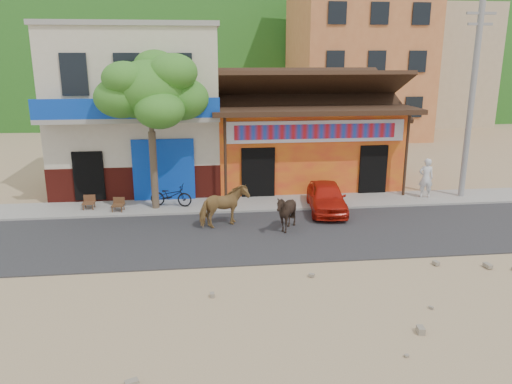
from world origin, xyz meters
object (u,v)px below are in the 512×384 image
Objects in this scene: cow_dark at (286,212)px; pedestrian at (426,178)px; scooter at (171,195)px; cafe_chair_left at (118,199)px; cafe_chair_right at (88,197)px; utility_pole at (471,101)px; red_car at (326,197)px; cow_tan at (224,206)px; tree at (152,132)px.

cow_dark is 0.80× the size of pedestrian.
cafe_chair_left is at bearing 116.04° from scooter.
cafe_chair_right is at bearing 103.87° from scooter.
scooter is 3.17m from cafe_chair_right.
red_car is at bearing -169.04° from utility_pole.
cow_tan is 1.04× the size of scooter.
red_car is at bearing -6.48° from cafe_chair_right.
utility_pole is at bearing 94.32° from cow_dark.
utility_pole is 14.64m from cafe_chair_left.
cow_tan is 1.04× the size of pedestrian.
cow_dark is 6.65m from cafe_chair_left.
cow_tan is at bearing -127.42° from scooter.
cow_dark is at bearing 35.46° from pedestrian.
cow_tan reaches higher than red_car.
utility_pole reaches higher than cow_dark.
red_car is 8.04m from cafe_chair_left.
cow_dark is 7.89m from cafe_chair_right.
utility_pole reaches higher than tree.
tree is 3.45× the size of cow_tan.
cow_tan is 4.26m from red_car.
cow_tan is 4.45m from cafe_chair_left.
red_car reaches higher than cafe_chair_left.
cow_tan reaches higher than scooter.
utility_pole reaches higher than cafe_chair_left.
red_car is 4.71m from pedestrian.
tree reaches higher than cafe_chair_right.
red_car is (6.61, -1.00, -2.51)m from tree.
tree is at bearing 18.62° from cafe_chair_left.
cow_dark is 2.83m from red_car.
cafe_chair_left is at bearing -131.85° from cow_dark.
scooter is (-6.01, 1.13, -0.05)m from red_car.
scooter is 1.72× the size of cafe_chair_right.
pedestrian is at bearing -179.06° from utility_pole.
tree is 6.36× the size of cafe_chair_left.
cow_dark is 0.40× the size of red_car.
pedestrian reaches higher than red_car.
cafe_chair_right is (-9.18, 1.13, -0.01)m from red_car.
cow_dark is at bearing -17.97° from cafe_chair_left.
red_car is at bearing 23.54° from pedestrian.
red_car is 3.57× the size of cafe_chair_left.
utility_pole is at bearing -169.98° from pedestrian.
cafe_chair_right is (-7.22, 3.18, -0.10)m from cow_dark.
pedestrian is (11.15, 0.17, -2.16)m from tree.
cow_tan reaches higher than cafe_chair_right.
utility_pole is 4.78× the size of pedestrian.
pedestrian is 12.57m from cafe_chair_left.
utility_pole is (12.80, 0.20, 1.00)m from tree.
cafe_chair_right reaches higher than scooter.
cafe_chair_left is (-3.96, 2.01, -0.18)m from cow_tan.
cow_tan is 8.95m from pedestrian.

